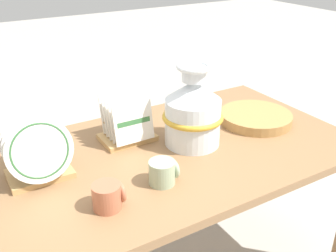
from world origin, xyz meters
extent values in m
cube|color=olive|center=(0.00, 0.00, 0.68)|extent=(1.58, 0.89, 0.03)
cylinder|color=olive|center=(0.74, 0.39, 0.33)|extent=(0.06, 0.06, 0.66)
cylinder|color=silver|center=(0.12, 0.00, 0.80)|extent=(0.23, 0.23, 0.20)
cone|color=silver|center=(0.12, 0.00, 0.94)|extent=(0.23, 0.23, 0.08)
cylinder|color=silver|center=(0.12, 0.00, 1.01)|extent=(0.10, 0.10, 0.06)
torus|color=silver|center=(0.12, 0.00, 1.04)|extent=(0.14, 0.14, 0.02)
torus|color=gold|center=(0.12, 0.00, 0.82)|extent=(0.26, 0.26, 0.02)
cube|color=tan|center=(-0.51, 0.07, 0.71)|extent=(0.23, 0.16, 0.02)
cylinder|color=tan|center=(-0.59, 0.14, 0.75)|extent=(0.01, 0.01, 0.06)
cylinder|color=tan|center=(-0.43, 0.14, 0.75)|extent=(0.01, 0.01, 0.06)
cylinder|color=white|center=(-0.51, 0.00, 0.84)|extent=(0.23, 0.05, 0.23)
torus|color=#38703D|center=(-0.51, 0.00, 0.84)|extent=(0.20, 0.05, 0.20)
cylinder|color=white|center=(-0.51, 0.04, 0.84)|extent=(0.23, 0.05, 0.23)
cylinder|color=white|center=(-0.51, 0.07, 0.84)|extent=(0.23, 0.05, 0.23)
cylinder|color=white|center=(-0.51, 0.11, 0.84)|extent=(0.23, 0.05, 0.23)
cylinder|color=white|center=(-0.51, 0.14, 0.84)|extent=(0.23, 0.05, 0.23)
cube|color=tan|center=(-0.11, 0.17, 0.71)|extent=(0.23, 0.16, 0.02)
cylinder|color=tan|center=(-0.18, 0.23, 0.75)|extent=(0.01, 0.01, 0.06)
cylinder|color=tan|center=(-0.03, 0.23, 0.75)|extent=(0.01, 0.01, 0.06)
cube|color=white|center=(-0.11, 0.10, 0.81)|extent=(0.17, 0.04, 0.17)
cube|color=white|center=(-0.11, 0.14, 0.81)|extent=(0.17, 0.04, 0.17)
cube|color=white|center=(-0.11, 0.17, 0.81)|extent=(0.17, 0.04, 0.17)
cube|color=white|center=(-0.11, 0.20, 0.81)|extent=(0.17, 0.04, 0.17)
cube|color=white|center=(-0.11, 0.24, 0.81)|extent=(0.17, 0.04, 0.17)
cube|color=#38703D|center=(-0.11, 0.10, 0.81)|extent=(0.15, 0.01, 0.02)
cylinder|color=#AD7F47|center=(0.50, 0.02, 0.70)|extent=(0.34, 0.34, 0.01)
cylinder|color=#AD7F47|center=(0.50, 0.02, 0.71)|extent=(0.34, 0.34, 0.01)
cylinder|color=#AD7F47|center=(0.50, 0.02, 0.72)|extent=(0.34, 0.34, 0.01)
cylinder|color=#AD7F47|center=(0.50, 0.02, 0.73)|extent=(0.34, 0.34, 0.01)
cylinder|color=#AD7F47|center=(0.50, 0.02, 0.74)|extent=(0.34, 0.34, 0.01)
cylinder|color=#9EB28E|center=(-0.14, -0.20, 0.74)|extent=(0.10, 0.10, 0.09)
torus|color=#9EB28E|center=(-0.10, -0.20, 0.75)|extent=(0.02, 0.07, 0.07)
cylinder|color=#B76647|center=(-0.37, -0.23, 0.74)|extent=(0.10, 0.10, 0.09)
torus|color=#B76647|center=(-0.32, -0.23, 0.75)|extent=(0.02, 0.07, 0.07)
camera|label=1|loc=(-0.73, -1.22, 1.50)|focal=42.00mm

